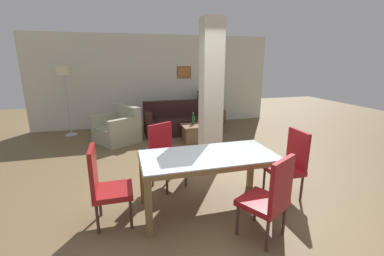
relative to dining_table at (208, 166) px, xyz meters
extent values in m
plane|color=brown|center=(0.00, 0.00, -0.62)|extent=(18.00, 18.00, 0.00)
cube|color=beige|center=(0.00, 4.91, 0.73)|extent=(7.20, 0.06, 2.70)
cube|color=brown|center=(0.86, 4.87, 0.98)|extent=(0.44, 0.02, 0.36)
cube|color=#B26633|center=(0.86, 4.86, 0.98)|extent=(0.40, 0.01, 0.32)
cube|color=beige|center=(0.55, 1.50, 0.73)|extent=(0.37, 0.35, 2.70)
cube|color=brown|center=(0.00, -0.41, 0.12)|extent=(1.79, 0.06, 0.06)
cube|color=brown|center=(0.00, 0.41, 0.12)|extent=(1.79, 0.06, 0.06)
cube|color=brown|center=(-0.86, 0.00, 0.12)|extent=(0.06, 0.75, 0.06)
cube|color=brown|center=(0.86, 0.00, 0.12)|extent=(0.06, 0.75, 0.06)
cube|color=silver|center=(0.00, 0.00, 0.15)|extent=(1.77, 0.85, 0.01)
cube|color=brown|center=(-0.84, -0.39, -0.27)|extent=(0.08, 0.08, 0.71)
cube|color=brown|center=(0.84, -0.39, -0.27)|extent=(0.08, 0.08, 0.71)
cube|color=brown|center=(-0.84, 0.39, -0.27)|extent=(0.08, 0.08, 0.71)
cube|color=brown|center=(0.84, 0.39, -0.27)|extent=(0.08, 0.08, 0.71)
cube|color=maroon|center=(-0.40, 0.76, -0.20)|extent=(0.62, 0.62, 0.07)
cube|color=maroon|center=(-0.50, 0.94, 0.11)|extent=(0.41, 0.25, 0.55)
cylinder|color=#4A2C26|center=(-0.14, 0.68, -0.43)|extent=(0.04, 0.04, 0.39)
cylinder|color=#4A2C26|center=(-0.48, 0.50, -0.43)|extent=(0.04, 0.04, 0.39)
cylinder|color=#4A2C26|center=(-0.32, 1.01, -0.43)|extent=(0.04, 0.04, 0.39)
cylinder|color=#4A2C26|center=(-0.66, 0.83, -0.43)|extent=(0.04, 0.04, 0.39)
cube|color=maroon|center=(0.40, -0.71, -0.20)|extent=(0.63, 0.63, 0.07)
cube|color=maroon|center=(0.50, -0.89, 0.11)|extent=(0.40, 0.26, 0.55)
cylinder|color=#4A2C26|center=(0.14, -0.64, -0.43)|extent=(0.04, 0.04, 0.39)
cylinder|color=#4A2C26|center=(0.47, -0.45, -0.43)|extent=(0.04, 0.04, 0.39)
cylinder|color=#4A2C26|center=(0.33, -0.97, -0.43)|extent=(0.04, 0.04, 0.39)
cylinder|color=#4A2C26|center=(0.66, -0.78, -0.43)|extent=(0.04, 0.04, 0.39)
cube|color=maroon|center=(1.17, 0.00, -0.20)|extent=(0.46, 0.46, 0.07)
cube|color=maroon|center=(1.37, 0.00, 0.11)|extent=(0.05, 0.44, 0.55)
cylinder|color=#4A2C26|center=(0.98, -0.19, -0.43)|extent=(0.04, 0.04, 0.39)
cylinder|color=#4A2C26|center=(0.98, 0.19, -0.43)|extent=(0.04, 0.04, 0.39)
cylinder|color=#4A2C26|center=(1.36, -0.19, -0.43)|extent=(0.04, 0.04, 0.39)
cylinder|color=#4A2C26|center=(1.36, 0.19, -0.43)|extent=(0.04, 0.04, 0.39)
cube|color=maroon|center=(-1.23, 0.00, -0.20)|extent=(0.46, 0.46, 0.07)
cube|color=maroon|center=(-1.43, 0.00, 0.11)|extent=(0.05, 0.44, 0.55)
cylinder|color=#4A2C26|center=(-1.04, 0.19, -0.43)|extent=(0.04, 0.04, 0.39)
cylinder|color=#4A2C26|center=(-1.04, -0.19, -0.43)|extent=(0.04, 0.04, 0.39)
cylinder|color=#4A2C26|center=(-1.42, 0.19, -0.43)|extent=(0.04, 0.04, 0.39)
cylinder|color=#4A2C26|center=(-1.42, -0.19, -0.43)|extent=(0.04, 0.04, 0.39)
cube|color=black|center=(0.53, 3.76, -0.41)|extent=(2.07, 0.86, 0.42)
cube|color=black|center=(0.53, 4.10, 0.02)|extent=(2.07, 0.18, 0.44)
cube|color=black|center=(1.49, 3.76, -0.29)|extent=(0.16, 0.86, 0.66)
cube|color=black|center=(-0.42, 3.76, -0.29)|extent=(0.16, 0.86, 0.66)
cube|color=#A0A087|center=(-1.23, 3.37, -0.42)|extent=(1.22, 1.25, 0.40)
cube|color=#A0A087|center=(-0.95, 3.55, 0.02)|extent=(0.64, 0.90, 0.48)
cube|color=#A0A087|center=(-1.03, 3.03, -0.29)|extent=(0.80, 0.56, 0.66)
cube|color=#A0A087|center=(-1.44, 3.72, -0.29)|extent=(0.80, 0.56, 0.66)
cube|color=brown|center=(0.60, 2.90, -0.22)|extent=(0.55, 0.55, 0.04)
cube|color=brown|center=(0.60, 2.90, -0.43)|extent=(0.47, 0.47, 0.38)
cylinder|color=#194C23|center=(0.63, 3.00, -0.10)|extent=(0.08, 0.08, 0.20)
cylinder|color=#194C23|center=(0.63, 3.00, 0.04)|extent=(0.03, 0.03, 0.07)
cylinder|color=#B7B7BC|center=(0.63, 3.00, 0.08)|extent=(0.04, 0.04, 0.01)
cube|color=brown|center=(1.65, 4.63, -0.41)|extent=(0.93, 0.40, 0.41)
cube|color=black|center=(1.65, 4.63, -0.19)|extent=(0.40, 0.27, 0.03)
cube|color=black|center=(1.65, 4.63, 0.13)|extent=(0.89, 0.24, 0.62)
cylinder|color=#B7B7BC|center=(-2.44, 4.32, -0.61)|extent=(0.31, 0.31, 0.02)
cylinder|color=#B7B7BC|center=(-2.44, 4.32, 0.19)|extent=(0.04, 0.04, 1.58)
cylinder|color=beige|center=(-2.44, 4.32, 1.09)|extent=(0.34, 0.34, 0.22)
camera|label=1|loc=(-1.05, -2.99, 1.37)|focal=24.00mm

